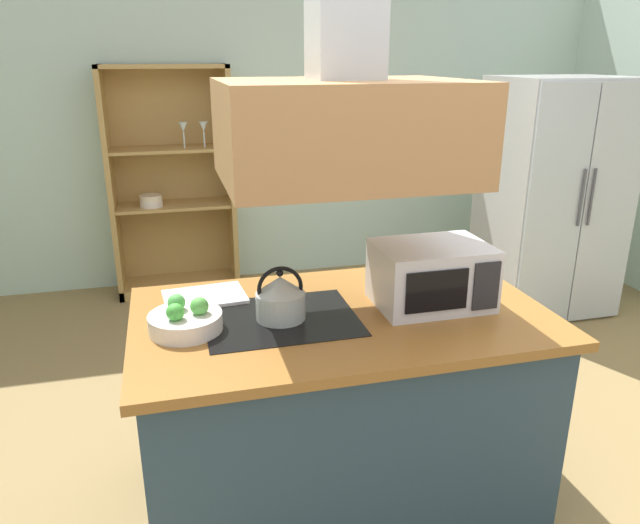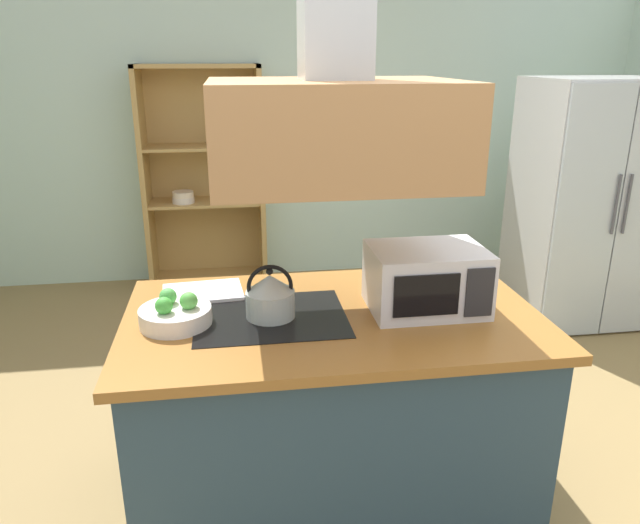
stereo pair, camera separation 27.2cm
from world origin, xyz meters
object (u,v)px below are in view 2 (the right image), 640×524
at_px(kettle, 270,296).
at_px(cutting_board, 203,292).
at_px(refrigerator, 586,204).
at_px(fruit_bowl, 175,314).
at_px(microwave, 426,279).
at_px(dish_cabinet, 205,192).

relative_size(kettle, cutting_board, 0.64).
height_order(refrigerator, fruit_bowl, refrigerator).
distance_m(refrigerator, microwave, 2.46).
bearing_deg(fruit_bowl, cutting_board, 73.01).
bearing_deg(kettle, cutting_board, 134.39).
bearing_deg(refrigerator, kettle, -144.82).
relative_size(refrigerator, dish_cabinet, 0.96).
bearing_deg(cutting_board, kettle, -45.61).
relative_size(microwave, fruit_bowl, 1.65).
relative_size(refrigerator, kettle, 8.01).
bearing_deg(microwave, dish_cabinet, 109.43).
xyz_separation_m(cutting_board, microwave, (0.92, -0.29, 0.12)).
xyz_separation_m(refrigerator, fruit_bowl, (-2.77, -1.71, 0.07)).
bearing_deg(dish_cabinet, fruit_bowl, -90.27).
xyz_separation_m(refrigerator, microwave, (-1.76, -1.70, 0.15)).
bearing_deg(cutting_board, dish_cabinet, 91.78).
xyz_separation_m(kettle, microwave, (0.64, -0.01, 0.04)).
xyz_separation_m(refrigerator, dish_cabinet, (-2.76, 1.12, -0.06)).
bearing_deg(fruit_bowl, dish_cabinet, 89.73).
bearing_deg(cutting_board, fruit_bowl, -106.99).
bearing_deg(refrigerator, cutting_board, -152.26).
bearing_deg(dish_cabinet, refrigerator, -22.01).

